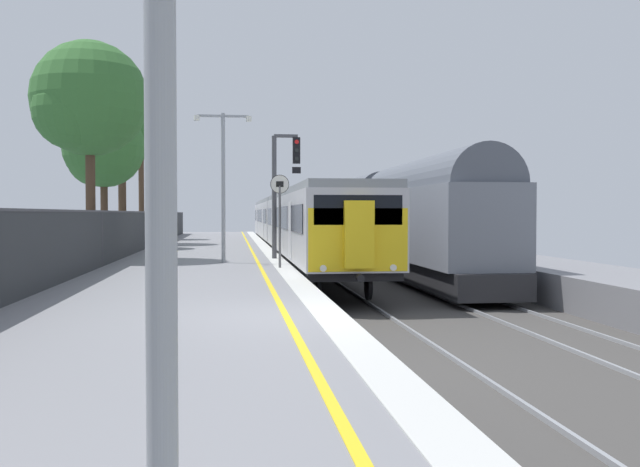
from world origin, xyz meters
name	(u,v)px	position (x,y,z in m)	size (l,w,h in m)	color
ground	(457,347)	(2.64, 0.00, -0.61)	(17.40, 110.00, 1.21)	gray
commuter_train_at_platform	(292,222)	(2.10, 27.77, 1.27)	(2.83, 42.66, 3.81)	#B7B7BC
freight_train_adjacent_track	(386,216)	(6.10, 21.40, 1.59)	(2.60, 28.76, 4.73)	#232326
signal_gantry	(282,181)	(0.63, 15.09, 2.97)	(1.10, 0.24, 4.74)	#47474C
speed_limit_sign	(280,209)	(0.25, 10.44, 1.87)	(0.59, 0.08, 2.95)	#59595B
platform_lamp_mid	(223,174)	(-1.55, 13.07, 3.11)	(2.00, 0.20, 5.22)	#93999E
background_tree_left	(141,142)	(-7.31, 37.01, 6.58)	(2.82, 2.82, 8.18)	#473323
background_tree_centre	(86,102)	(-6.59, 15.18, 5.85)	(4.26, 4.26, 8.12)	#473323
background_tree_right	(123,126)	(-7.40, 29.51, 6.68)	(4.20, 4.20, 8.94)	#473323
background_tree_back	(102,150)	(-7.71, 24.56, 4.89)	(4.03, 4.03, 7.05)	#473323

